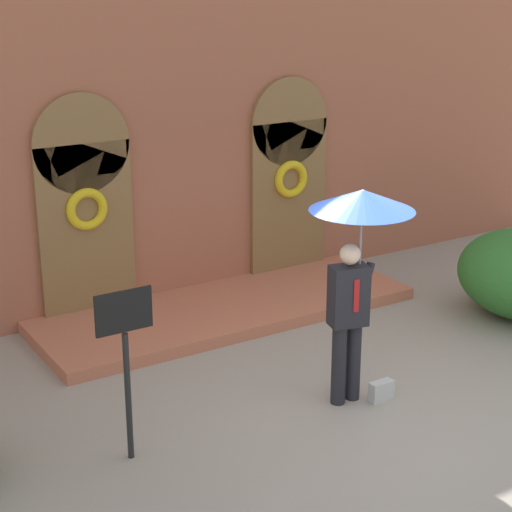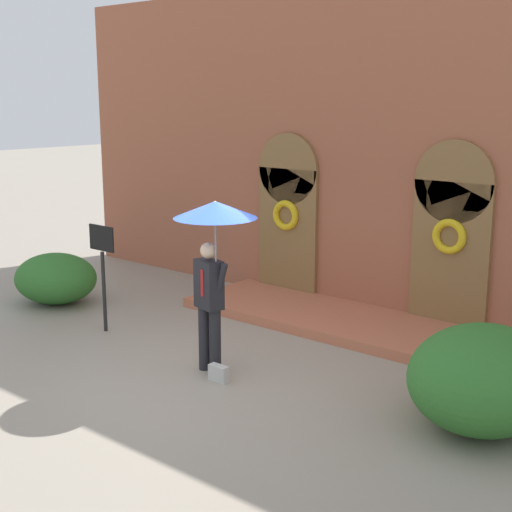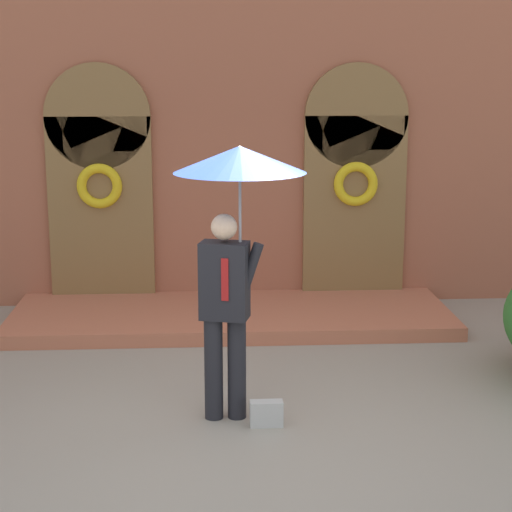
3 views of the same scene
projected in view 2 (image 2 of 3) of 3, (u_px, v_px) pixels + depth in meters
The scene contains 7 objects.
ground_plane at pixel (206, 378), 9.53m from camera, with size 80.00×80.00×0.00m, color gray.
building_facade at pixel (372, 157), 12.07m from camera, with size 14.00×2.30×5.60m.
person_with_umbrella at pixel (214, 235), 9.30m from camera, with size 1.10×1.10×2.36m.
handbag at pixel (219, 373), 9.39m from camera, with size 0.28×0.12×0.22m, color #B7B7B2.
sign_post at pixel (103, 260), 11.20m from camera, with size 0.56×0.06×1.72m.
shrub_left at pixel (56, 278), 12.95m from camera, with size 1.58×1.40×0.90m, color #2D6B28.
shrub_right at pixel (483, 378), 7.97m from camera, with size 1.64×1.86×1.19m, color #2D6B28.
Camera 2 is at (6.21, -6.47, 3.67)m, focal length 50.00 mm.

